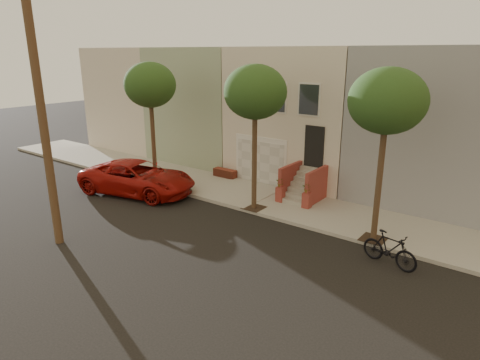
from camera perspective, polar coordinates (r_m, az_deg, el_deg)
The scene contains 9 objects.
ground at distance 16.85m, azimuth -8.66°, elevation -7.28°, with size 90.00×90.00×0.00m, color black.
sidewalk at distance 20.61m, azimuth 1.95°, elevation -2.24°, with size 40.00×3.70×0.15m, color gray.
house_row at distance 24.68m, azimuth 9.96°, elevation 9.28°, with size 33.10×11.70×7.00m.
tree_left at distance 22.12m, azimuth -12.20°, elevation 12.48°, with size 2.70×2.57×6.30m.
tree_mid at distance 17.76m, azimuth 2.07°, elevation 11.79°, with size 2.70×2.57×6.30m.
tree_right at distance 15.31m, azimuth 19.46°, elevation 9.98°, with size 2.70×2.57×6.30m.
utility_pole at distance 8.22m, azimuth 13.77°, elevation 4.53°, with size 23.60×1.22×10.00m.
pickup_truck at distance 21.67m, azimuth -13.80°, elevation 0.32°, with size 2.73×5.92×1.65m, color #99100B.
motorcycle at distance 14.99m, azimuth 19.76°, elevation -8.88°, with size 0.56×1.97×1.19m, color black.
Camera 1 is at (11.13, -10.60, 6.91)m, focal length 31.26 mm.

